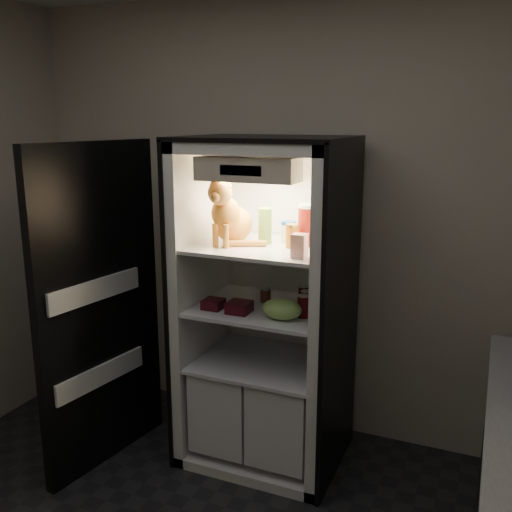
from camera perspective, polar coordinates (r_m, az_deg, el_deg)
The scene contains 16 objects.
room_shell at distance 1.92m, azimuth -14.38°, elevation 2.86°, with size 3.60×3.60×3.60m.
refrigerator at distance 3.32m, azimuth 1.16°, elevation -7.11°, with size 0.90×0.72×1.88m.
fridge_door at distance 3.34m, azimuth -15.35°, elevation -5.24°, with size 0.19×0.87×1.85m.
tabby_cat at distance 3.13m, azimuth -2.64°, elevation 3.87°, with size 0.32×0.37×0.39m.
parmesan_shaker at distance 3.14m, azimuth 0.90°, elevation 3.03°, with size 0.08×0.08×0.20m.
mayo_tub at distance 3.19m, azimuth 3.28°, elevation 2.44°, with size 0.09×0.09×0.12m.
salsa_jar at distance 3.05m, azimuth 3.64°, elevation 2.03°, with size 0.07×0.07×0.13m.
pepper_jar at distance 3.12m, azimuth 5.41°, elevation 3.13°, with size 0.13×0.13×0.22m.
cream_carton at distance 2.83m, azimuth 4.35°, elevation 1.01°, with size 0.07×0.07×0.12m, color white.
soda_can_a at distance 3.23m, azimuth 4.76°, elevation -3.94°, with size 0.06×0.06×0.11m.
soda_can_b at distance 3.11m, azimuth 5.07°, elevation -4.55°, with size 0.06×0.06×0.12m.
soda_can_c at distance 3.03m, azimuth 4.77°, elevation -5.03°, with size 0.06×0.06×0.12m.
condiment_jar at distance 3.27m, azimuth 0.96°, elevation -3.92°, with size 0.06×0.06×0.08m.
grape_bag at distance 3.00m, azimuth 2.60°, elevation -5.33°, with size 0.22×0.16×0.11m, color #8ABF59.
berry_box_left at distance 3.17m, azimuth -4.29°, elevation -4.81°, with size 0.11×0.11×0.05m, color #4A0C13.
berry_box_right at distance 3.10m, azimuth -1.69°, elevation -5.14°, with size 0.12×0.12×0.06m, color #4A0C13.
Camera 1 is at (1.16, -1.50, 1.96)m, focal length 40.00 mm.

